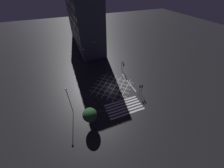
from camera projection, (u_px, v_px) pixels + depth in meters
name	position (u px, v px, depth m)	size (l,w,h in m)	color
ground_plane	(112.00, 87.00, 39.31)	(200.00, 200.00, 0.00)	black
road_markings	(119.00, 97.00, 35.93)	(14.48, 18.51, 0.01)	silver
office_building	(82.00, 12.00, 54.55)	(10.06, 33.72, 29.38)	#3D424C
traffic_light_se_cross	(140.00, 88.00, 34.99)	(0.36, 0.39, 3.64)	#424244
traffic_light_sw_main	(95.00, 101.00, 30.86)	(0.39, 0.36, 4.07)	#424244
traffic_light_se_main	(142.00, 88.00, 35.22)	(0.39, 0.36, 3.50)	#424244
traffic_light_ne_cross	(123.00, 65.00, 43.54)	(0.36, 2.08, 3.96)	#424244
traffic_light_median_north	(106.00, 70.00, 42.43)	(0.36, 0.39, 3.25)	#424244
traffic_light_nw_main	(85.00, 73.00, 40.19)	(0.39, 0.36, 3.76)	#424244
traffic_light_ne_main	(123.00, 64.00, 44.12)	(0.39, 0.36, 3.97)	#424244
street_lamp_east	(95.00, 48.00, 48.00)	(0.46, 0.46, 7.98)	#424244
street_lamp_west	(68.00, 98.00, 28.45)	(0.42, 0.42, 8.29)	#424244
street_lamp_far	(85.00, 59.00, 40.90)	(0.44, 0.44, 9.25)	#424244
street_tree_near	(90.00, 115.00, 26.95)	(3.16, 3.16, 5.17)	#38281C
pedestrian_railing	(112.00, 111.00, 31.29)	(8.15, 3.27, 1.05)	#9EA0A5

